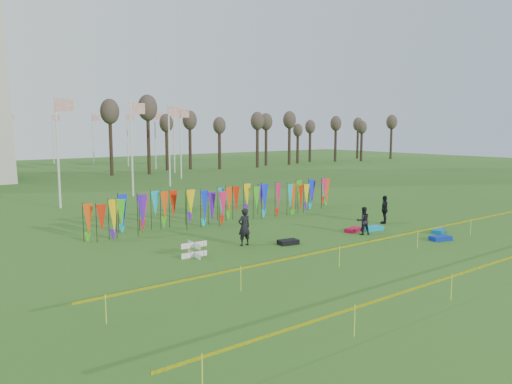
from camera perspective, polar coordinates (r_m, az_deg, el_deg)
ground at (r=23.77m, az=9.97°, el=-6.65°), size 160.00×160.00×0.00m
banner_row at (r=30.71m, az=-2.62°, el=-1.05°), size 18.64×0.64×2.11m
caution_tape_near at (r=22.29m, az=13.01°, el=-5.61°), size 26.00×0.02×0.90m
caution_tape_far at (r=19.60m, az=24.46°, el=-7.88°), size 26.00×0.02×0.90m
tree_line at (r=77.15m, az=2.07°, el=7.69°), size 53.92×1.92×7.84m
box_kite at (r=22.34m, az=-7.07°, el=-6.57°), size 0.64×0.64×0.71m
person_left at (r=24.30m, az=-1.36°, el=-4.01°), size 0.69×0.52×1.84m
person_mid at (r=27.41m, az=12.15°, el=-3.23°), size 0.86×0.74×1.51m
person_right at (r=30.81m, az=14.48°, el=-1.96°), size 1.14×0.95×1.70m
kite_bag_turquoise at (r=28.71m, az=13.18°, el=-4.07°), size 1.24×0.76×0.23m
kite_bag_blue at (r=27.22m, az=20.33°, el=-4.97°), size 1.18×0.84×0.22m
kite_bag_red at (r=28.17m, az=11.05°, el=-4.26°), size 1.21×0.75×0.21m
kite_bag_black at (r=24.75m, az=3.69°, el=-5.72°), size 1.07×0.73×0.23m
kite_bag_teal at (r=29.13m, az=20.13°, el=-4.19°), size 1.21×0.88×0.21m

